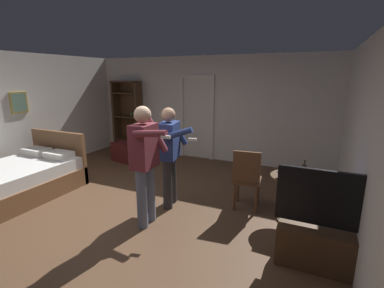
{
  "coord_description": "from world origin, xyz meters",
  "views": [
    {
      "loc": [
        2.62,
        -3.14,
        2.1
      ],
      "look_at": [
        0.99,
        0.4,
        1.14
      ],
      "focal_mm": 25.9,
      "sensor_mm": 36.0,
      "label": 1
    }
  ],
  "objects_px": {
    "bed": "(21,178)",
    "side_table": "(292,191)",
    "suitcase_small": "(125,152)",
    "person_striped_shirt": "(170,151)",
    "bottle_on_table": "(304,171)",
    "person_blue_shirt": "(145,159)",
    "bookshelf": "(128,114)",
    "suitcase_dark": "(130,152)",
    "wooden_chair": "(247,177)",
    "laptop": "(291,173)",
    "tv_flatscreen": "(324,240)"
  },
  "relations": [
    {
      "from": "bed",
      "to": "side_table",
      "type": "bearing_deg",
      "value": 13.01
    },
    {
      "from": "suitcase_small",
      "to": "person_striped_shirt",
      "type": "bearing_deg",
      "value": -25.63
    },
    {
      "from": "bed",
      "to": "bottle_on_table",
      "type": "bearing_deg",
      "value": 11.69
    },
    {
      "from": "person_blue_shirt",
      "to": "suitcase_small",
      "type": "relative_size",
      "value": 2.75
    },
    {
      "from": "bed",
      "to": "bottle_on_table",
      "type": "relative_size",
      "value": 6.72
    },
    {
      "from": "bookshelf",
      "to": "bottle_on_table",
      "type": "relative_size",
      "value": 6.83
    },
    {
      "from": "bookshelf",
      "to": "suitcase_dark",
      "type": "relative_size",
      "value": 4.19
    },
    {
      "from": "side_table",
      "to": "wooden_chair",
      "type": "bearing_deg",
      "value": 173.33
    },
    {
      "from": "person_blue_shirt",
      "to": "person_striped_shirt",
      "type": "bearing_deg",
      "value": 88.89
    },
    {
      "from": "wooden_chair",
      "to": "person_blue_shirt",
      "type": "distance_m",
      "value": 1.64
    },
    {
      "from": "person_blue_shirt",
      "to": "person_striped_shirt",
      "type": "xyz_separation_m",
      "value": [
        0.01,
        0.67,
        -0.05
      ]
    },
    {
      "from": "suitcase_dark",
      "to": "suitcase_small",
      "type": "distance_m",
      "value": 0.23
    },
    {
      "from": "suitcase_small",
      "to": "person_blue_shirt",
      "type": "bearing_deg",
      "value": -35.31
    },
    {
      "from": "laptop",
      "to": "bed",
      "type": "bearing_deg",
      "value": -167.43
    },
    {
      "from": "wooden_chair",
      "to": "suitcase_small",
      "type": "distance_m",
      "value": 3.68
    },
    {
      "from": "side_table",
      "to": "suitcase_small",
      "type": "xyz_separation_m",
      "value": [
        -4.11,
        1.39,
        -0.23
      ]
    },
    {
      "from": "tv_flatscreen",
      "to": "laptop",
      "type": "relative_size",
      "value": 3.36
    },
    {
      "from": "bed",
      "to": "suitcase_small",
      "type": "relative_size",
      "value": 3.1
    },
    {
      "from": "bed",
      "to": "suitcase_dark",
      "type": "xyz_separation_m",
      "value": [
        0.4,
        2.66,
        -0.12
      ]
    },
    {
      "from": "laptop",
      "to": "bottle_on_table",
      "type": "relative_size",
      "value": 1.19
    },
    {
      "from": "laptop",
      "to": "bookshelf",
      "type": "bearing_deg",
      "value": 153.11
    },
    {
      "from": "wooden_chair",
      "to": "bottle_on_table",
      "type": "bearing_deg",
      "value": -10.97
    },
    {
      "from": "bed",
      "to": "suitcase_dark",
      "type": "relative_size",
      "value": 4.12
    },
    {
      "from": "wooden_chair",
      "to": "suitcase_small",
      "type": "height_order",
      "value": "wooden_chair"
    },
    {
      "from": "bookshelf",
      "to": "wooden_chair",
      "type": "height_order",
      "value": "bookshelf"
    },
    {
      "from": "bottle_on_table",
      "to": "person_striped_shirt",
      "type": "xyz_separation_m",
      "value": [
        -2.0,
        -0.21,
        0.12
      ]
    },
    {
      "from": "tv_flatscreen",
      "to": "bottle_on_table",
      "type": "xyz_separation_m",
      "value": [
        -0.3,
        0.86,
        0.49
      ]
    },
    {
      "from": "tv_flatscreen",
      "to": "wooden_chair",
      "type": "xyz_separation_m",
      "value": [
        -1.13,
        1.02,
        0.21
      ]
    },
    {
      "from": "bottle_on_table",
      "to": "person_striped_shirt",
      "type": "distance_m",
      "value": 2.02
    },
    {
      "from": "laptop",
      "to": "suitcase_dark",
      "type": "distance_m",
      "value": 4.45
    },
    {
      "from": "wooden_chair",
      "to": "tv_flatscreen",
      "type": "bearing_deg",
      "value": -41.97
    },
    {
      "from": "side_table",
      "to": "suitcase_dark",
      "type": "relative_size",
      "value": 1.49
    },
    {
      "from": "wooden_chair",
      "to": "person_striped_shirt",
      "type": "bearing_deg",
      "value": -162.41
    },
    {
      "from": "bed",
      "to": "wooden_chair",
      "type": "relative_size",
      "value": 1.96
    },
    {
      "from": "bed",
      "to": "laptop",
      "type": "xyz_separation_m",
      "value": [
        4.49,
        1.0,
        0.45
      ]
    },
    {
      "from": "tv_flatscreen",
      "to": "person_striped_shirt",
      "type": "height_order",
      "value": "person_striped_shirt"
    },
    {
      "from": "laptop",
      "to": "wooden_chair",
      "type": "xyz_separation_m",
      "value": [
        -0.65,
        0.12,
        -0.21
      ]
    },
    {
      "from": "tv_flatscreen",
      "to": "wooden_chair",
      "type": "relative_size",
      "value": 1.16
    },
    {
      "from": "person_blue_shirt",
      "to": "suitcase_dark",
      "type": "relative_size",
      "value": 3.65
    },
    {
      "from": "wooden_chair",
      "to": "suitcase_dark",
      "type": "relative_size",
      "value": 2.11
    },
    {
      "from": "person_striped_shirt",
      "to": "laptop",
      "type": "bearing_deg",
      "value": 7.76
    },
    {
      "from": "person_blue_shirt",
      "to": "side_table",
      "type": "bearing_deg",
      "value": 27.21
    },
    {
      "from": "bed",
      "to": "tv_flatscreen",
      "type": "relative_size",
      "value": 1.69
    },
    {
      "from": "bookshelf",
      "to": "suitcase_small",
      "type": "relative_size",
      "value": 3.15
    },
    {
      "from": "bed",
      "to": "tv_flatscreen",
      "type": "distance_m",
      "value": 4.97
    },
    {
      "from": "tv_flatscreen",
      "to": "person_blue_shirt",
      "type": "relative_size",
      "value": 0.67
    },
    {
      "from": "bottle_on_table",
      "to": "suitcase_small",
      "type": "distance_m",
      "value": 4.54
    },
    {
      "from": "tv_flatscreen",
      "to": "side_table",
      "type": "height_order",
      "value": "tv_flatscreen"
    },
    {
      "from": "bookshelf",
      "to": "suitcase_small",
      "type": "height_order",
      "value": "bookshelf"
    },
    {
      "from": "laptop",
      "to": "person_striped_shirt",
      "type": "relative_size",
      "value": 0.21
    }
  ]
}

